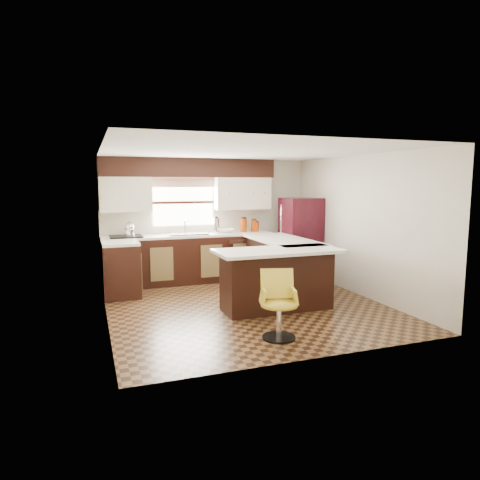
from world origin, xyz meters
name	(u,v)px	position (x,y,z in m)	size (l,w,h in m)	color
floor	(246,305)	(0.00, 0.00, 0.00)	(4.40, 4.40, 0.00)	#49301A
ceiling	(246,151)	(0.00, 0.00, 2.40)	(4.40, 4.40, 0.00)	silver
wall_back	(208,219)	(0.00, 2.20, 1.20)	(4.40, 4.40, 0.00)	beige
wall_front	(318,251)	(0.00, -2.20, 1.20)	(4.40, 4.40, 0.00)	beige
wall_left	(104,236)	(-2.10, 0.00, 1.20)	(4.40, 4.40, 0.00)	beige
wall_right	(360,226)	(2.10, 0.00, 1.20)	(4.40, 4.40, 0.00)	beige
base_cab_back	(190,259)	(-0.45, 1.90, 0.45)	(3.30, 0.60, 0.90)	black
base_cab_left	(121,270)	(-1.80, 1.25, 0.45)	(0.60, 0.70, 0.90)	black
counter_back	(190,235)	(-0.45, 1.90, 0.92)	(3.30, 0.60, 0.04)	silver
counter_left	(120,243)	(-1.80, 1.25, 0.92)	(0.60, 0.70, 0.04)	silver
soffit	(190,168)	(-0.40, 2.03, 2.22)	(3.40, 0.35, 0.36)	black
upper_cab_left	(125,194)	(-1.62, 2.03, 1.72)	(0.94, 0.35, 0.64)	beige
upper_cab_right	(242,193)	(0.68, 2.03, 1.72)	(1.14, 0.35, 0.64)	beige
window_pane	(183,202)	(-0.50, 2.18, 1.55)	(1.20, 0.02, 0.90)	white
valance	(183,182)	(-0.50, 2.14, 1.94)	(1.30, 0.06, 0.18)	#D19B93
sink	(187,234)	(-0.50, 1.88, 0.96)	(0.75, 0.45, 0.03)	#B2B2B7
dishwasher	(243,260)	(0.55, 1.61, 0.43)	(0.58, 0.03, 0.78)	black
cooktop	(126,236)	(-1.65, 1.88, 0.96)	(0.58, 0.50, 0.03)	black
peninsula_long	(281,267)	(0.90, 0.62, 0.45)	(0.60, 1.95, 0.90)	black
peninsula_return	(277,281)	(0.38, -0.35, 0.45)	(1.65, 0.60, 0.90)	black
counter_pen_long	(284,240)	(0.95, 0.62, 0.92)	(0.84, 1.95, 0.04)	silver
counter_pen_return	(278,251)	(0.35, -0.44, 0.92)	(1.89, 0.84, 0.04)	silver
refrigerator	(300,239)	(1.73, 1.47, 0.82)	(0.70, 0.67, 1.64)	black
bar_chair	(279,305)	(-0.12, -1.51, 0.43)	(0.45, 0.45, 0.85)	gold
kettle	(130,229)	(-1.58, 1.88, 1.10)	(0.19, 0.19, 0.26)	silver
percolator	(216,226)	(0.09, 1.90, 1.09)	(0.13, 0.13, 0.30)	silver
mixing_bowl	(226,231)	(0.29, 1.90, 0.98)	(0.31, 0.31, 0.08)	white
canister_large	(244,225)	(0.67, 1.92, 1.08)	(0.14, 0.14, 0.27)	#8D2D04
canister_med	(254,226)	(0.90, 1.92, 1.06)	(0.12, 0.12, 0.23)	#8D2D04
canister_small	(256,227)	(0.94, 1.92, 1.04)	(0.13, 0.13, 0.19)	#8D2D04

